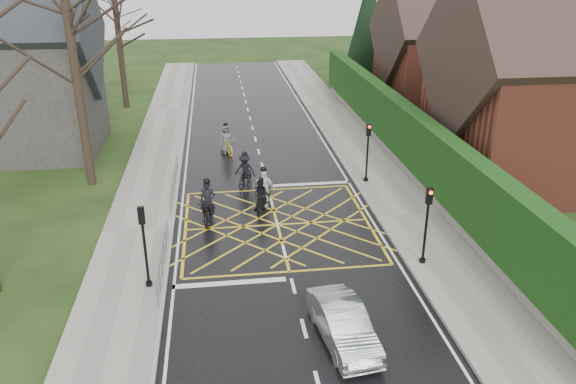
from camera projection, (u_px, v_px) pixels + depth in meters
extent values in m
plane|color=black|center=(277.00, 225.00, 24.70)|extent=(120.00, 120.00, 0.00)
cube|color=black|center=(277.00, 225.00, 24.70)|extent=(9.00, 80.00, 0.01)
cube|color=gray|center=(409.00, 216.00, 25.39)|extent=(3.00, 80.00, 0.15)
cube|color=gray|center=(138.00, 231.00, 23.95)|extent=(3.00, 80.00, 0.15)
cube|color=slate|center=(404.00, 163.00, 30.97)|extent=(0.50, 38.00, 0.70)
cube|color=#14360E|center=(407.00, 133.00, 30.28)|extent=(0.90, 38.00, 2.80)
cube|color=brown|center=(553.00, 117.00, 28.85)|extent=(11.00, 9.00, 6.50)
cube|color=#34251F|center=(564.00, 55.00, 27.62)|extent=(11.80, 9.80, 9.80)
cube|color=brown|center=(446.00, 70.00, 41.72)|extent=(9.00, 8.00, 6.00)
cube|color=#34251F|center=(451.00, 30.00, 40.58)|extent=(9.80, 8.80, 8.80)
cylinder|color=black|center=(365.00, 82.00, 49.48)|extent=(0.50, 0.50, 1.20)
cone|color=black|center=(368.00, 30.00, 47.75)|extent=(4.60, 4.60, 10.00)
cube|color=#2D2B28|center=(24.00, 93.00, 32.65)|extent=(8.00, 7.00, 7.00)
cube|color=#26282D|center=(12.00, 33.00, 31.32)|extent=(8.80, 7.80, 7.80)
cylinder|color=black|center=(76.00, 78.00, 26.94)|extent=(0.44, 0.44, 11.00)
cylinder|color=black|center=(86.00, 43.00, 33.92)|extent=(0.44, 0.44, 12.00)
cylinder|color=black|center=(119.00, 41.00, 41.69)|extent=(0.44, 0.44, 10.00)
cylinder|color=slate|center=(162.00, 250.00, 20.56)|extent=(0.05, 5.00, 0.05)
cylinder|color=slate|center=(163.00, 261.00, 20.73)|extent=(0.04, 5.00, 0.04)
cylinder|color=slate|center=(158.00, 300.00, 18.47)|extent=(0.04, 0.04, 1.00)
cylinder|color=slate|center=(168.00, 231.00, 23.03)|extent=(0.04, 0.04, 1.00)
cylinder|color=slate|center=(174.00, 176.00, 27.40)|extent=(0.05, 6.00, 0.05)
cylinder|color=slate|center=(174.00, 184.00, 27.58)|extent=(0.04, 6.00, 0.04)
cylinder|color=slate|center=(171.00, 211.00, 24.86)|extent=(0.04, 0.04, 1.00)
cylinder|color=slate|center=(177.00, 164.00, 30.33)|extent=(0.04, 0.04, 1.00)
cylinder|color=black|center=(367.00, 156.00, 28.56)|extent=(0.10, 0.10, 3.00)
cylinder|color=black|center=(366.00, 181.00, 29.09)|extent=(0.24, 0.24, 0.30)
cube|color=black|center=(369.00, 130.00, 28.01)|extent=(0.22, 0.16, 0.62)
sphere|color=#FF0C0C|center=(370.00, 127.00, 27.83)|extent=(0.14, 0.14, 0.14)
cylinder|color=black|center=(426.00, 230.00, 20.90)|extent=(0.10, 0.10, 3.00)
cylinder|color=black|center=(422.00, 262.00, 21.42)|extent=(0.24, 0.24, 0.30)
cube|color=black|center=(429.00, 196.00, 20.35)|extent=(0.22, 0.16, 0.62)
sphere|color=#FF0C0C|center=(431.00, 193.00, 20.17)|extent=(0.14, 0.14, 0.14)
cylinder|color=black|center=(145.00, 252.00, 19.40)|extent=(0.10, 0.10, 3.00)
cylinder|color=black|center=(149.00, 285.00, 19.92)|extent=(0.24, 0.24, 0.30)
cube|color=black|center=(141.00, 215.00, 18.85)|extent=(0.22, 0.16, 0.62)
sphere|color=#FF0C0C|center=(141.00, 209.00, 18.89)|extent=(0.14, 0.14, 0.14)
imported|color=black|center=(208.00, 210.00, 24.79)|extent=(0.97, 2.18, 1.11)
imported|color=black|center=(208.00, 201.00, 24.72)|extent=(0.73, 0.52, 1.88)
sphere|color=black|center=(207.00, 181.00, 24.35)|extent=(0.30, 0.30, 0.30)
imported|color=black|center=(262.00, 202.00, 25.76)|extent=(0.92, 1.74, 1.00)
imported|color=black|center=(261.00, 196.00, 25.74)|extent=(0.88, 0.77, 1.54)
sphere|color=black|center=(261.00, 180.00, 25.43)|extent=(0.24, 0.24, 0.24)
imported|color=black|center=(245.00, 177.00, 28.66)|extent=(1.28, 1.99, 0.99)
imported|color=black|center=(245.00, 170.00, 28.61)|extent=(1.23, 0.97, 1.68)
sphere|color=black|center=(245.00, 154.00, 28.28)|extent=(0.26, 0.26, 0.26)
imported|color=black|center=(264.00, 195.00, 26.24)|extent=(1.31, 2.04, 1.19)
imported|color=silver|center=(264.00, 188.00, 26.21)|extent=(1.16, 0.84, 1.82)
sphere|color=black|center=(263.00, 169.00, 25.84)|extent=(0.29, 0.29, 0.29)
imported|color=gold|center=(227.00, 145.00, 33.35)|extent=(1.26, 2.04, 1.01)
imported|color=#4C4F52|center=(226.00, 139.00, 33.31)|extent=(0.97, 0.79, 1.72)
sphere|color=black|center=(226.00, 125.00, 32.96)|extent=(0.27, 0.27, 0.27)
imported|color=#BABDC1|center=(343.00, 324.00, 17.08)|extent=(1.76, 3.84, 1.22)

